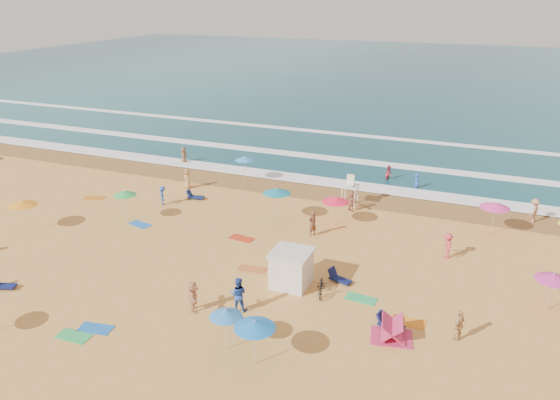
% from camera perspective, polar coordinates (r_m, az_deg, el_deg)
% --- Properties ---
extents(ground, '(220.00, 220.00, 0.00)m').
position_cam_1_polar(ground, '(35.95, -5.81, -5.11)').
color(ground, gold).
rests_on(ground, ground).
extents(ocean, '(220.00, 140.00, 0.18)m').
position_cam_1_polar(ocean, '(114.47, 14.61, 12.53)').
color(ocean, '#0C4756').
rests_on(ocean, ground).
extents(wet_sand, '(220.00, 220.00, 0.00)m').
position_cam_1_polar(wet_sand, '(46.43, 1.37, 1.20)').
color(wet_sand, olive).
rests_on(wet_sand, ground).
extents(surf_foam, '(200.00, 18.70, 0.05)m').
position_cam_1_polar(surf_foam, '(54.32, 4.71, 4.23)').
color(surf_foam, white).
rests_on(surf_foam, ground).
extents(cabana, '(2.00, 2.00, 2.00)m').
position_cam_1_polar(cabana, '(31.19, 1.19, -7.26)').
color(cabana, silver).
rests_on(cabana, ground).
extents(cabana_roof, '(2.20, 2.20, 0.12)m').
position_cam_1_polar(cabana_roof, '(30.71, 1.20, -5.52)').
color(cabana_roof, silver).
rests_on(cabana_roof, cabana).
extents(bicycle, '(1.09, 1.97, 0.98)m').
position_cam_1_polar(bicycle, '(30.65, 4.33, -8.96)').
color(bicycle, black).
rests_on(bicycle, ground).
extents(lifeguard_stand, '(1.20, 1.20, 2.10)m').
position_cam_1_polar(lifeguard_stand, '(42.95, 7.33, 0.83)').
color(lifeguard_stand, white).
rests_on(lifeguard_stand, ground).
extents(beach_umbrellas, '(64.58, 30.88, 0.74)m').
position_cam_1_polar(beach_umbrellas, '(34.09, -4.43, -2.66)').
color(beach_umbrellas, '#EE3490').
rests_on(beach_umbrellas, ground).
extents(loungers, '(44.91, 22.66, 0.34)m').
position_cam_1_polar(loungers, '(30.66, 3.89, -9.64)').
color(loungers, '#101852').
rests_on(loungers, ground).
extents(towels, '(45.10, 23.14, 0.03)m').
position_cam_1_polar(towels, '(34.24, -7.33, -6.57)').
color(towels, '#C8194E').
rests_on(towels, ground).
extents(popup_tents, '(14.37, 12.01, 1.20)m').
position_cam_1_polar(popup_tents, '(31.82, 24.43, -9.56)').
color(popup_tents, '#C52B5A').
rests_on(popup_tents, ground).
extents(beachgoers, '(34.55, 29.01, 2.15)m').
position_cam_1_polar(beachgoers, '(37.79, 0.30, -2.29)').
color(beachgoers, '#D83646').
rests_on(beachgoers, ground).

